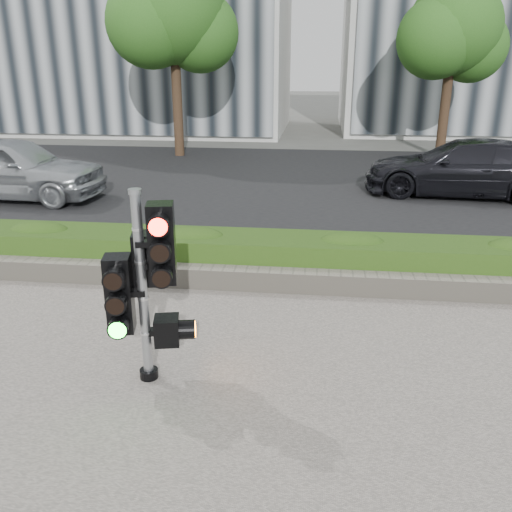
% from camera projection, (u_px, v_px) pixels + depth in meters
% --- Properties ---
extents(ground, '(120.00, 120.00, 0.00)m').
position_uv_depth(ground, '(242.00, 349.00, 7.04)').
color(ground, '#51514C').
rests_on(ground, ground).
extents(sidewalk, '(16.00, 11.00, 0.03)m').
position_uv_depth(sidewalk, '(201.00, 491.00, 4.71)').
color(sidewalk, '#9E9389').
rests_on(sidewalk, ground).
extents(road, '(60.00, 13.00, 0.02)m').
position_uv_depth(road, '(288.00, 183.00, 16.37)').
color(road, black).
rests_on(road, ground).
extents(curb, '(60.00, 0.25, 0.12)m').
position_uv_depth(curb, '(266.00, 260.00, 9.96)').
color(curb, gray).
rests_on(curb, ground).
extents(stone_wall, '(12.00, 0.32, 0.34)m').
position_uv_depth(stone_wall, '(258.00, 279.00, 8.75)').
color(stone_wall, gray).
rests_on(stone_wall, sidewalk).
extents(hedge, '(12.00, 1.00, 0.68)m').
position_uv_depth(hedge, '(263.00, 256.00, 9.30)').
color(hedge, '#527624').
rests_on(hedge, sidewalk).
extents(tree_left, '(4.61, 4.03, 7.34)m').
position_uv_depth(tree_left, '(173.00, 14.00, 19.39)').
color(tree_left, black).
rests_on(tree_left, ground).
extents(tree_right, '(4.10, 3.58, 6.53)m').
position_uv_depth(tree_right, '(453.00, 31.00, 19.42)').
color(tree_right, black).
rests_on(tree_right, ground).
extents(traffic_signal, '(0.81, 0.66, 2.26)m').
position_uv_depth(traffic_signal, '(145.00, 278.00, 5.96)').
color(traffic_signal, black).
rests_on(traffic_signal, sidewalk).
extents(car_silver, '(4.92, 2.12, 1.65)m').
position_uv_depth(car_silver, '(11.00, 168.00, 14.26)').
color(car_silver, '#B9BDC1').
rests_on(car_silver, road).
extents(car_dark, '(5.43, 2.74, 1.51)m').
position_uv_depth(car_dark, '(463.00, 168.00, 14.67)').
color(car_dark, black).
rests_on(car_dark, road).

